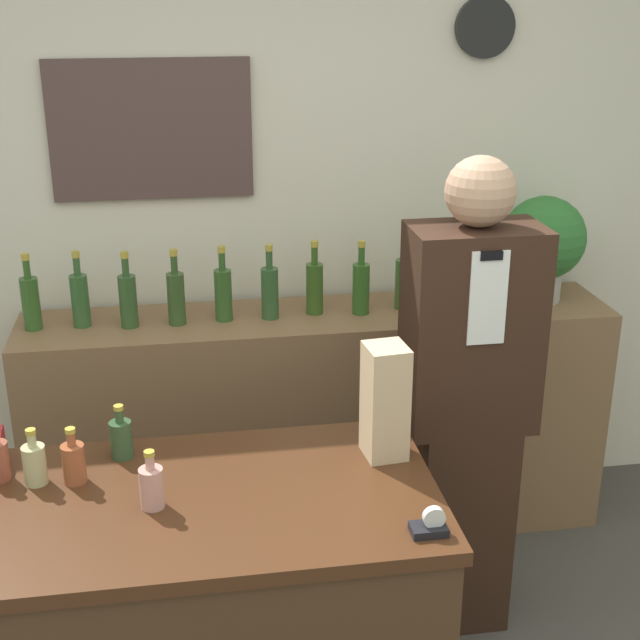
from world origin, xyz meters
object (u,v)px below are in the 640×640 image
shopkeeper (466,407)px  paper_bag (385,401)px  tape_dispenser (430,525)px  potted_plant (543,242)px

shopkeeper → paper_bag: 0.60m
paper_bag → tape_dispenser: (0.02, -0.40, -0.15)m
shopkeeper → potted_plant: (0.52, 0.68, 0.37)m
shopkeeper → paper_bag: size_ratio=5.06×
potted_plant → shopkeeper: bearing=-127.6°
potted_plant → paper_bag: potted_plant is taller
shopkeeper → paper_bag: bearing=-134.1°
paper_bag → tape_dispenser: size_ratio=3.73×
potted_plant → paper_bag: 1.41m
potted_plant → tape_dispenser: bearing=-120.8°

